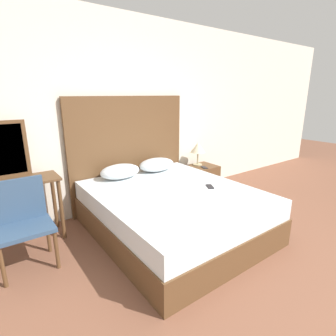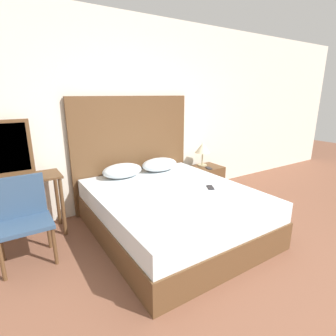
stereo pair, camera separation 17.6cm
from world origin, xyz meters
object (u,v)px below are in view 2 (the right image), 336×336
nightstand (205,180)px  vanity_desk (12,191)px  bed (173,211)px  table_lamp (203,149)px  phone_on_nightstand (209,168)px  phone_on_bed (210,187)px  chair (22,215)px

nightstand → vanity_desk: size_ratio=0.49×
bed → table_lamp: (1.18, 0.86, 0.50)m
vanity_desk → phone_on_nightstand: bearing=-2.6°
phone_on_bed → chair: 2.07m
bed → chair: (-1.57, 0.35, 0.23)m
bed → phone_on_nightstand: (1.16, 0.67, 0.21)m
phone_on_bed → vanity_desk: vanity_desk is taller
table_lamp → nightstand: bearing=-79.8°
bed → vanity_desk: size_ratio=2.00×
chair → nightstand: bearing=8.8°
phone_on_bed → table_lamp: (0.75, 1.04, 0.22)m
phone_on_bed → chair: (-2.00, 0.53, -0.05)m
nightstand → chair: 2.81m
table_lamp → phone_on_nightstand: size_ratio=2.40×
nightstand → vanity_desk: 2.83m
phone_on_nightstand → vanity_desk: bearing=177.4°
phone_on_bed → nightstand: 1.26m
phone_on_bed → chair: chair is taller
phone_on_bed → chair: bearing=165.2°
nightstand → table_lamp: (-0.02, 0.08, 0.53)m
table_lamp → chair: bearing=-169.4°
phone_on_nightstand → vanity_desk: size_ratio=0.16×
bed → phone_on_bed: 0.55m
vanity_desk → bed: bearing=-26.4°
bed → nightstand: size_ratio=4.06×
bed → table_lamp: size_ratio=5.21×
bed → vanity_desk: (-1.61, 0.80, 0.34)m
nightstand → phone_on_nightstand: size_ratio=3.07×
bed → chair: 1.62m
phone_on_bed → phone_on_nightstand: phone_on_bed is taller
vanity_desk → table_lamp: bearing=1.2°
vanity_desk → nightstand: bearing=-0.5°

